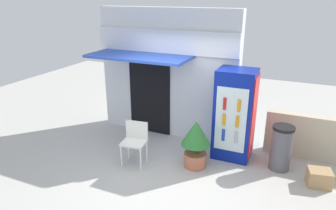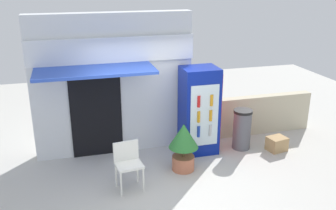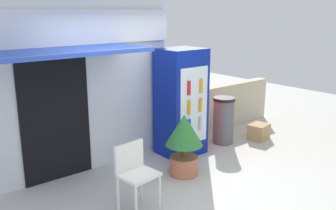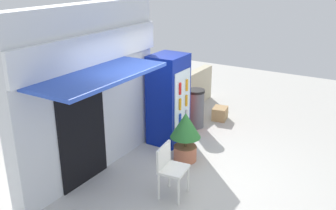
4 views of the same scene
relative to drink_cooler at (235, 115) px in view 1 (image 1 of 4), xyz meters
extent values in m
plane|color=beige|center=(-1.12, -1.16, -0.95)|extent=(16.00, 16.00, 0.00)
cube|color=silver|center=(-1.76, 0.56, 0.56)|extent=(3.40, 0.31, 3.03)
cube|color=white|center=(-1.76, 0.37, 1.34)|extent=(3.40, 0.08, 0.52)
cube|color=blue|center=(-2.17, -0.09, 1.06)|extent=(2.27, 0.98, 0.06)
cube|color=black|center=(-2.17, 0.39, 0.03)|extent=(1.07, 0.03, 1.96)
cube|color=navy|center=(-0.01, 0.01, 0.00)|extent=(0.77, 0.65, 1.91)
cube|color=silver|center=(-0.01, -0.33, 0.00)|extent=(0.61, 0.02, 1.34)
cube|color=red|center=(0.39, 0.01, 0.00)|extent=(0.02, 0.59, 1.72)
cylinder|color=#1938A5|center=(-0.13, -0.35, -0.33)|extent=(0.06, 0.06, 0.24)
cylinder|color=#B2B2B7|center=(0.13, -0.35, -0.33)|extent=(0.06, 0.06, 0.24)
cylinder|color=orange|center=(-0.14, -0.35, 0.00)|extent=(0.06, 0.06, 0.24)
cylinder|color=orange|center=(0.13, -0.35, 0.00)|extent=(0.06, 0.06, 0.24)
cylinder|color=red|center=(-0.15, -0.35, 0.33)|extent=(0.06, 0.06, 0.24)
cylinder|color=orange|center=(0.13, -0.35, 0.33)|extent=(0.06, 0.06, 0.24)
cylinder|color=white|center=(-1.94, -1.35, -0.72)|extent=(0.04, 0.04, 0.47)
cylinder|color=white|center=(-1.52, -1.30, -0.72)|extent=(0.04, 0.04, 0.47)
cylinder|color=white|center=(-1.98, -1.01, -0.72)|extent=(0.04, 0.04, 0.47)
cylinder|color=white|center=(-1.57, -0.96, -0.72)|extent=(0.04, 0.04, 0.47)
cube|color=white|center=(-1.75, -1.15, -0.47)|extent=(0.52, 0.46, 0.04)
cube|color=white|center=(-1.77, -0.97, -0.26)|extent=(0.47, 0.10, 0.37)
cylinder|color=#BC6B4C|center=(-0.59, -0.73, -0.81)|extent=(0.45, 0.45, 0.30)
cylinder|color=brown|center=(-0.59, -0.73, -0.56)|extent=(0.05, 0.05, 0.20)
cone|color=#2D7533|center=(-0.59, -0.73, -0.21)|extent=(0.59, 0.59, 0.49)
cylinder|color=#595960|center=(0.98, -0.13, -0.53)|extent=(0.40, 0.40, 0.86)
cylinder|color=black|center=(0.98, -0.13, -0.07)|extent=(0.42, 0.42, 0.06)
cube|color=beige|center=(1.86, 0.57, -0.48)|extent=(2.53, 0.23, 0.95)
cube|color=tan|center=(1.70, -0.45, -0.80)|extent=(0.46, 0.40, 0.31)
camera|label=1|loc=(1.11, -5.95, 2.36)|focal=32.89mm
camera|label=2|loc=(-2.66, -7.11, 2.80)|focal=39.84mm
camera|label=3|loc=(-4.25, -4.78, 1.59)|focal=39.53mm
camera|label=4|loc=(-6.38, -3.86, 2.62)|focal=40.20mm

